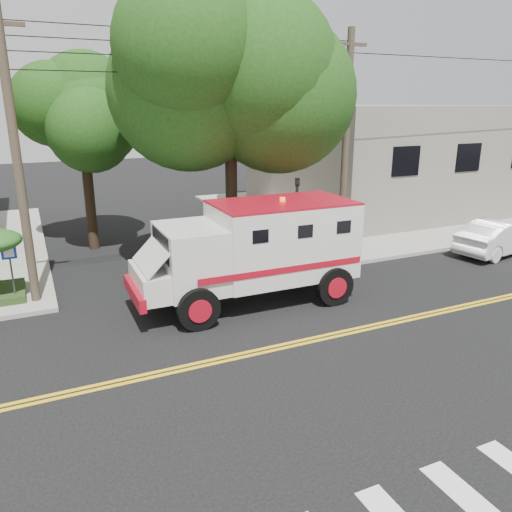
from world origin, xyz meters
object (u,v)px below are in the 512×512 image
armored_truck (256,247)px  pedestrian_a (336,233)px  pedestrian_b (301,224)px  parked_sedan (499,237)px

armored_truck → pedestrian_a: size_ratio=3.89×
pedestrian_b → armored_truck: bearing=53.5°
parked_sedan → pedestrian_b: size_ratio=2.49×
parked_sedan → pedestrian_a: pedestrian_a is taller
armored_truck → pedestrian_a: 5.97m
pedestrian_a → pedestrian_b: (-0.54, 1.95, -0.01)m
parked_sedan → pedestrian_a: size_ratio=2.45×
armored_truck → pedestrian_b: bearing=48.4°
armored_truck → parked_sedan: 11.90m
armored_truck → parked_sedan: size_ratio=1.59×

